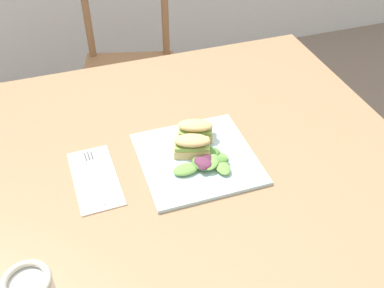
{
  "coord_description": "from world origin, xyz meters",
  "views": [
    {
      "loc": [
        -0.35,
        -0.72,
        1.5
      ],
      "look_at": [
        -0.07,
        0.1,
        0.76
      ],
      "focal_mm": 42.34,
      "sensor_mm": 36.0,
      "label": 1
    }
  ],
  "objects_px": {
    "plate_lunch": "(197,159)",
    "sandwich_half_back": "(195,130)",
    "dining_table": "(188,187)",
    "sandwich_half_front": "(192,145)",
    "chair_wooden_far": "(129,70)",
    "fork_on_napkin": "(93,172)"
  },
  "relations": [
    {
      "from": "plate_lunch",
      "to": "sandwich_half_front",
      "type": "relative_size",
      "value": 2.79
    },
    {
      "from": "dining_table",
      "to": "chair_wooden_far",
      "type": "height_order",
      "value": "chair_wooden_far"
    },
    {
      "from": "chair_wooden_far",
      "to": "sandwich_half_front",
      "type": "relative_size",
      "value": 8.73
    },
    {
      "from": "sandwich_half_front",
      "to": "chair_wooden_far",
      "type": "bearing_deg",
      "value": 88.86
    },
    {
      "from": "chair_wooden_far",
      "to": "fork_on_napkin",
      "type": "xyz_separation_m",
      "value": [
        -0.26,
        -0.92,
        0.3
      ]
    },
    {
      "from": "dining_table",
      "to": "plate_lunch",
      "type": "xyz_separation_m",
      "value": [
        0.01,
        -0.03,
        0.13
      ]
    },
    {
      "from": "chair_wooden_far",
      "to": "sandwich_half_back",
      "type": "height_order",
      "value": "chair_wooden_far"
    },
    {
      "from": "fork_on_napkin",
      "to": "plate_lunch",
      "type": "bearing_deg",
      "value": -7.35
    },
    {
      "from": "dining_table",
      "to": "sandwich_half_back",
      "type": "height_order",
      "value": "sandwich_half_back"
    },
    {
      "from": "dining_table",
      "to": "sandwich_half_front",
      "type": "bearing_deg",
      "value": -71.16
    },
    {
      "from": "plate_lunch",
      "to": "sandwich_half_back",
      "type": "distance_m",
      "value": 0.08
    },
    {
      "from": "sandwich_half_back",
      "to": "fork_on_napkin",
      "type": "height_order",
      "value": "sandwich_half_back"
    },
    {
      "from": "plate_lunch",
      "to": "sandwich_half_back",
      "type": "xyz_separation_m",
      "value": [
        0.02,
        0.07,
        0.03
      ]
    },
    {
      "from": "plate_lunch",
      "to": "fork_on_napkin",
      "type": "distance_m",
      "value": 0.25
    },
    {
      "from": "chair_wooden_far",
      "to": "sandwich_half_front",
      "type": "xyz_separation_m",
      "value": [
        -0.02,
        -0.93,
        0.33
      ]
    },
    {
      "from": "chair_wooden_far",
      "to": "sandwich_half_back",
      "type": "distance_m",
      "value": 0.94
    },
    {
      "from": "sandwich_half_front",
      "to": "plate_lunch",
      "type": "bearing_deg",
      "value": -63.29
    },
    {
      "from": "chair_wooden_far",
      "to": "plate_lunch",
      "type": "relative_size",
      "value": 3.13
    },
    {
      "from": "dining_table",
      "to": "sandwich_half_front",
      "type": "xyz_separation_m",
      "value": [
        0.01,
        -0.02,
        0.16
      ]
    },
    {
      "from": "chair_wooden_far",
      "to": "sandwich_half_front",
      "type": "distance_m",
      "value": 0.99
    },
    {
      "from": "sandwich_half_back",
      "to": "plate_lunch",
      "type": "bearing_deg",
      "value": -104.99
    },
    {
      "from": "sandwich_half_front",
      "to": "sandwich_half_back",
      "type": "relative_size",
      "value": 1.0
    }
  ]
}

